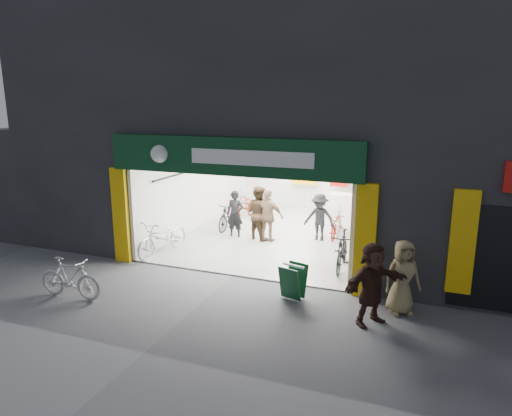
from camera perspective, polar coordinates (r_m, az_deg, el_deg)
The scene contains 17 objects.
ground at distance 11.68m, azimuth -2.99°, elevation -8.49°, with size 60.00×60.00×0.00m, color #56565B.
building at distance 15.30m, azimuth 7.81°, elevation 13.12°, with size 17.00×10.27×8.00m.
bike_left_front at distance 13.31m, azimuth -11.52°, elevation -3.59°, with size 0.70×2.01×1.06m, color silver.
bike_left_midfront at distance 15.58m, azimuth -3.37°, elevation -1.02°, with size 0.46×1.61×0.97m, color black.
bike_left_midback at distance 16.79m, azimuth -1.46°, elevation 0.16°, with size 0.68×1.96×1.03m, color maroon.
bike_left_back at distance 18.24m, azimuth -1.93°, elevation 1.12°, with size 0.45×1.61×0.97m, color silver.
bike_right_front at distance 12.11m, azimuth 10.71°, elevation -5.30°, with size 0.49×1.72×1.04m, color black.
bike_right_mid at distance 14.96m, azimuth 10.05°, elevation -2.06°, with size 0.56×1.61×0.84m, color maroon.
bike_right_back at distance 15.27m, azimuth 10.30°, elevation -1.54°, with size 0.45×1.59×0.95m, color #B5B5BA.
parked_bike at distance 11.09m, azimuth -22.23°, elevation -8.11°, with size 0.44×1.57×0.94m, color #BDBCC1.
customer_a at distance 14.62m, azimuth -2.65°, elevation -0.81°, with size 0.56×0.37×1.54m, color black.
customer_b at distance 14.35m, azimuth 0.31°, elevation -0.65°, with size 0.85×0.66×1.75m, color #39291A.
customer_c at distance 14.35m, azimuth 7.93°, elevation -1.24°, with size 0.98×0.57×1.52m, color black.
customer_d at distance 14.08m, azimuth 1.53°, elevation -1.04°, with size 0.99×0.41×1.69m, color #81654B.
pedestrian_near at distance 9.96m, azimuth 17.83°, elevation -8.22°, with size 0.77×0.50×1.58m, color #8D7D52.
pedestrian_far at distance 9.32m, azimuth 14.27°, elevation -9.18°, with size 1.55×0.49×1.67m, color #351F18.
sandwich_board at distance 10.30m, azimuth 4.67°, elevation -9.05°, with size 0.61×0.62×0.77m.
Camera 1 is at (4.42, -9.91, 4.34)m, focal length 32.00 mm.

